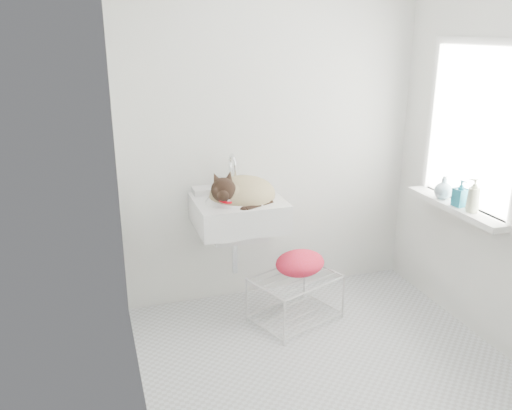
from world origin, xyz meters
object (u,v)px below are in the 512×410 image
object	(u,v)px
sink	(238,199)
bottle_c	(442,198)
cat	(240,194)
bottle_a	(471,212)
bottle_b	(459,206)
wire_rack	(295,300)

from	to	relation	value
sink	bottle_c	distance (m)	1.39
cat	bottle_a	distance (m)	1.49
bottle_a	bottle_b	world-z (taller)	bottle_a
cat	bottle_b	bearing A→B (deg)	-33.24
cat	bottle_b	distance (m)	1.44
sink	cat	xyz separation A→B (m)	(0.01, -0.02, 0.04)
wire_rack	bottle_b	xyz separation A→B (m)	(1.00, -0.34, 0.70)
sink	bottle_b	world-z (taller)	sink
wire_rack	bottle_c	xyz separation A→B (m)	(1.00, -0.16, 0.70)
cat	bottle_c	size ratio (longest dim) A/B	3.31
wire_rack	bottle_a	distance (m)	1.30
sink	bottle_b	size ratio (longest dim) A/B	3.39
wire_rack	bottle_c	size ratio (longest dim) A/B	3.57
sink	cat	distance (m)	0.05
bottle_a	bottle_c	bearing A→B (deg)	90.00
cat	bottle_b	world-z (taller)	cat
sink	wire_rack	xyz separation A→B (m)	(0.33, -0.24, -0.70)
sink	bottle_a	xyz separation A→B (m)	(1.33, -0.70, 0.00)
sink	bottle_a	bearing A→B (deg)	-27.77
wire_rack	sink	bearing A→B (deg)	143.84
sink	bottle_c	size ratio (longest dim) A/B	3.83
cat	bottle_c	bearing A→B (deg)	-26.58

